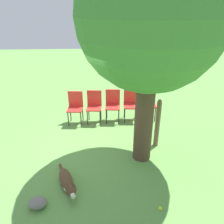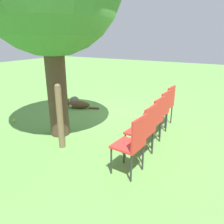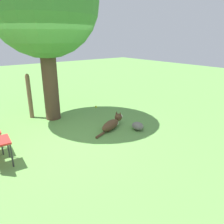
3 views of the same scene
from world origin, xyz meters
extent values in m
plane|color=#609947|center=(0.00, 0.00, 0.00)|extent=(30.00, 30.00, 0.00)
cylinder|color=#4C3828|center=(0.32, 1.10, 1.16)|extent=(0.41, 0.41, 2.32)
ellipsoid|color=#513823|center=(1.12, -0.57, 0.12)|extent=(0.74, 0.47, 0.24)
ellipsoid|color=silver|center=(1.30, -0.50, 0.11)|extent=(0.30, 0.28, 0.14)
sphere|color=#513823|center=(1.50, -0.42, 0.20)|extent=(0.26, 0.26, 0.20)
cylinder|color=silver|center=(1.61, -0.38, 0.19)|extent=(0.11, 0.11, 0.08)
cone|color=#513823|center=(1.48, -0.37, 0.32)|extent=(0.06, 0.06, 0.09)
cone|color=#513823|center=(1.52, -0.48, 0.32)|extent=(0.06, 0.06, 0.09)
cylinder|color=#513823|center=(0.68, -0.74, 0.03)|extent=(0.31, 0.17, 0.06)
cylinder|color=brown|center=(-0.14, 1.56, 0.60)|extent=(0.12, 0.12, 1.21)
sphere|color=brown|center=(-0.14, 1.56, 1.23)|extent=(0.11, 0.11, 0.11)
cube|color=red|center=(-1.46, -0.60, 0.48)|extent=(0.46, 0.47, 0.04)
cube|color=red|center=(-1.65, -0.59, 0.74)|extent=(0.07, 0.44, 0.48)
cylinder|color=#2D2D2D|center=(-1.27, -0.43, 0.23)|extent=(0.03, 0.03, 0.46)
cylinder|color=#2D2D2D|center=(-1.30, -0.81, 0.23)|extent=(0.03, 0.03, 0.46)
cylinder|color=#2D2D2D|center=(-1.62, -0.40, 0.23)|extent=(0.03, 0.03, 0.46)
cylinder|color=#2D2D2D|center=(-1.66, -0.78, 0.23)|extent=(0.03, 0.03, 0.46)
cube|color=red|center=(-1.50, -0.04, 0.48)|extent=(0.46, 0.47, 0.04)
cube|color=red|center=(-1.70, -0.02, 0.74)|extent=(0.07, 0.44, 0.48)
cylinder|color=#2D2D2D|center=(-1.31, 0.14, 0.23)|extent=(0.03, 0.03, 0.46)
cylinder|color=#2D2D2D|center=(-1.34, -0.24, 0.23)|extent=(0.03, 0.03, 0.46)
cylinder|color=#2D2D2D|center=(-1.67, 0.17, 0.23)|extent=(0.03, 0.03, 0.46)
cylinder|color=#2D2D2D|center=(-1.70, -0.21, 0.23)|extent=(0.03, 0.03, 0.46)
cube|color=red|center=(-1.55, 0.53, 0.48)|extent=(0.46, 0.47, 0.04)
cube|color=red|center=(-1.74, 0.55, 0.74)|extent=(0.07, 0.44, 0.48)
cylinder|color=#2D2D2D|center=(-1.35, 0.71, 0.23)|extent=(0.03, 0.03, 0.46)
cylinder|color=#2D2D2D|center=(-1.38, 0.33, 0.23)|extent=(0.03, 0.03, 0.46)
cylinder|color=#2D2D2D|center=(-1.71, 0.74, 0.23)|extent=(0.03, 0.03, 0.46)
cylinder|color=#2D2D2D|center=(-1.74, 0.36, 0.23)|extent=(0.03, 0.03, 0.46)
cube|color=red|center=(-1.59, 1.10, 0.48)|extent=(0.46, 0.47, 0.04)
cube|color=red|center=(-1.78, 1.12, 0.74)|extent=(0.07, 0.44, 0.48)
cylinder|color=#2D2D2D|center=(-1.39, 1.27, 0.23)|extent=(0.03, 0.03, 0.46)
cylinder|color=#2D2D2D|center=(-1.43, 0.90, 0.23)|extent=(0.03, 0.03, 0.46)
cylinder|color=#2D2D2D|center=(-1.75, 1.30, 0.23)|extent=(0.03, 0.03, 0.46)
cylinder|color=#2D2D2D|center=(-1.79, 0.93, 0.23)|extent=(0.03, 0.03, 0.46)
cube|color=red|center=(-1.63, 1.67, 0.48)|extent=(0.46, 0.47, 0.04)
cube|color=red|center=(-1.83, 1.68, 0.74)|extent=(0.07, 0.44, 0.48)
cylinder|color=#2D2D2D|center=(-1.44, 1.84, 0.23)|extent=(0.03, 0.03, 0.46)
cylinder|color=#2D2D2D|center=(-1.47, 1.46, 0.23)|extent=(0.03, 0.03, 0.46)
cylinder|color=#2D2D2D|center=(-1.80, 1.87, 0.23)|extent=(0.03, 0.03, 0.46)
cylinder|color=#2D2D2D|center=(-1.83, 1.49, 0.23)|extent=(0.03, 0.03, 0.46)
sphere|color=#CCE033|center=(1.85, 1.16, 0.03)|extent=(0.07, 0.07, 0.07)
ellipsoid|color=slate|center=(1.66, -1.00, 0.10)|extent=(0.25, 0.33, 0.20)
camera|label=1|loc=(4.52, 0.15, 3.23)|focal=35.00mm
camera|label=2|loc=(-2.95, 4.42, 2.07)|focal=35.00mm
camera|label=3|loc=(-2.01, -4.62, 2.24)|focal=35.00mm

